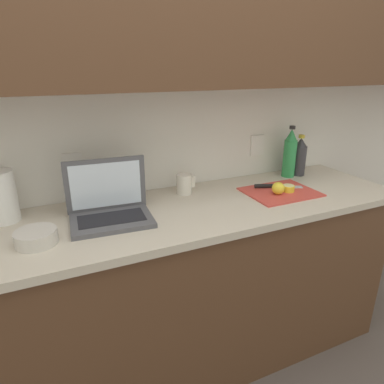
# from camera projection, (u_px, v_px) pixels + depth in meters

# --- Properties ---
(ground_plane) EXTENTS (12.00, 12.00, 0.00)m
(ground_plane) POSITION_uv_depth(u_px,v_px,m) (169.00, 363.00, 1.86)
(ground_plane) COLOR #564C47
(ground_plane) RESTS_ON ground
(wall_back) EXTENTS (5.20, 0.38, 2.60)m
(wall_back) POSITION_uv_depth(u_px,v_px,m) (142.00, 56.00, 1.52)
(wall_back) COLOR white
(wall_back) RESTS_ON ground_plane
(counter_unit) EXTENTS (2.44, 0.61, 0.90)m
(counter_unit) POSITION_uv_depth(u_px,v_px,m) (163.00, 294.00, 1.69)
(counter_unit) COLOR brown
(counter_unit) RESTS_ON ground_plane
(laptop) EXTENTS (0.36, 0.26, 0.25)m
(laptop) POSITION_uv_depth(u_px,v_px,m) (109.00, 206.00, 1.46)
(laptop) COLOR #515156
(laptop) RESTS_ON counter_unit
(cutting_board) EXTENTS (0.36, 0.28, 0.01)m
(cutting_board) POSITION_uv_depth(u_px,v_px,m) (280.00, 192.00, 1.78)
(cutting_board) COLOR #D1473D
(cutting_board) RESTS_ON counter_unit
(knife) EXTENTS (0.25, 0.12, 0.02)m
(knife) POSITION_uv_depth(u_px,v_px,m) (270.00, 186.00, 1.82)
(knife) COLOR silver
(knife) RESTS_ON cutting_board
(lemon_half_cut) EXTENTS (0.06, 0.06, 0.03)m
(lemon_half_cut) POSITION_uv_depth(u_px,v_px,m) (288.00, 188.00, 1.77)
(lemon_half_cut) COLOR yellow
(lemon_half_cut) RESTS_ON cutting_board
(lemon_whole_beside) EXTENTS (0.06, 0.06, 0.06)m
(lemon_whole_beside) POSITION_uv_depth(u_px,v_px,m) (278.00, 188.00, 1.72)
(lemon_whole_beside) COLOR yellow
(lemon_whole_beside) RESTS_ON cutting_board
(bottle_green_soda) EXTENTS (0.07, 0.07, 0.30)m
(bottle_green_soda) POSITION_uv_depth(u_px,v_px,m) (290.00, 154.00, 2.00)
(bottle_green_soda) COLOR #2D934C
(bottle_green_soda) RESTS_ON counter_unit
(bottle_oil_tall) EXTENTS (0.08, 0.08, 0.24)m
(bottle_oil_tall) POSITION_uv_depth(u_px,v_px,m) (299.00, 157.00, 2.03)
(bottle_oil_tall) COLOR #333338
(bottle_oil_tall) RESTS_ON counter_unit
(measuring_cup) EXTENTS (0.10, 0.08, 0.10)m
(measuring_cup) POSITION_uv_depth(u_px,v_px,m) (184.00, 184.00, 1.75)
(measuring_cup) COLOR silver
(measuring_cup) RESTS_ON counter_unit
(bowl_white) EXTENTS (0.15, 0.15, 0.05)m
(bowl_white) POSITION_uv_depth(u_px,v_px,m) (36.00, 237.00, 1.26)
(bowl_white) COLOR beige
(bowl_white) RESTS_ON counter_unit
(paper_towel_roll) EXTENTS (0.12, 0.12, 0.22)m
(paper_towel_roll) POSITION_uv_depth(u_px,v_px,m) (1.00, 197.00, 1.42)
(paper_towel_roll) COLOR white
(paper_towel_roll) RESTS_ON counter_unit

